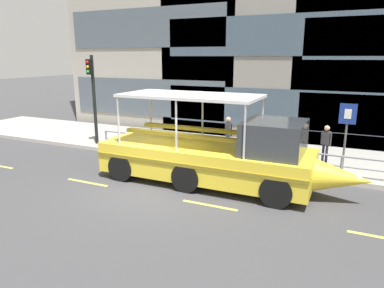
{
  "coord_description": "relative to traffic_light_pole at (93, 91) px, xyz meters",
  "views": [
    {
      "loc": [
        6.11,
        -9.91,
        4.45
      ],
      "look_at": [
        0.82,
        1.52,
        1.3
      ],
      "focal_mm": 32.74,
      "sensor_mm": 36.0,
      "label": 1
    }
  ],
  "objects": [
    {
      "name": "traffic_light_pole",
      "position": [
        0.0,
        0.0,
        0.0
      ],
      "size": [
        0.24,
        0.46,
        4.35
      ],
      "color": "black",
      "rests_on": "sidewalk"
    },
    {
      "name": "curb_edge",
      "position": [
        5.48,
        -0.51,
        -2.72
      ],
      "size": [
        32.0,
        0.18,
        0.18
      ],
      "primitive_type": "cube",
      "color": "#B2ADA3",
      "rests_on": "ground_plane"
    },
    {
      "name": "pedestrian_mid_left",
      "position": [
        6.67,
        0.91,
        -1.6
      ],
      "size": [
        0.23,
        0.49,
        1.71
      ],
      "color": "black",
      "rests_on": "sidewalk"
    },
    {
      "name": "pedestrian_near_bow",
      "position": [
        10.73,
        1.27,
        -1.67
      ],
      "size": [
        0.42,
        0.29,
        1.59
      ],
      "color": "#1E2338",
      "rests_on": "sidewalk"
    },
    {
      "name": "parking_sign",
      "position": [
        11.45,
        0.55,
        -0.86
      ],
      "size": [
        0.6,
        0.12,
        2.6
      ],
      "color": "#4C4F54",
      "rests_on": "sidewalk"
    },
    {
      "name": "ground_plane",
      "position": [
        5.48,
        -3.62,
        -2.81
      ],
      "size": [
        120.0,
        120.0,
        0.0
      ],
      "primitive_type": "plane",
      "color": "#3D3D3F"
    },
    {
      "name": "curb_guardrail",
      "position": [
        6.98,
        -0.17,
        -2.09
      ],
      "size": [
        12.52,
        0.09,
        0.79
      ],
      "color": "gray",
      "rests_on": "sidewalk"
    },
    {
      "name": "lane_centreline",
      "position": [
        5.48,
        -4.23,
        -2.8
      ],
      "size": [
        25.8,
        0.12,
        0.01
      ],
      "color": "#DBD64C",
      "rests_on": "ground_plane"
    },
    {
      "name": "sidewalk",
      "position": [
        5.48,
        1.98,
        -2.72
      ],
      "size": [
        32.0,
        4.8,
        0.18
      ],
      "primitive_type": "cube",
      "color": "#99968E",
      "rests_on": "ground_plane"
    },
    {
      "name": "duck_tour_boat",
      "position": [
        7.46,
        -2.36,
        -1.75
      ],
      "size": [
        9.41,
        2.58,
        3.17
      ],
      "color": "yellow",
      "rests_on": "ground_plane"
    }
  ]
}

